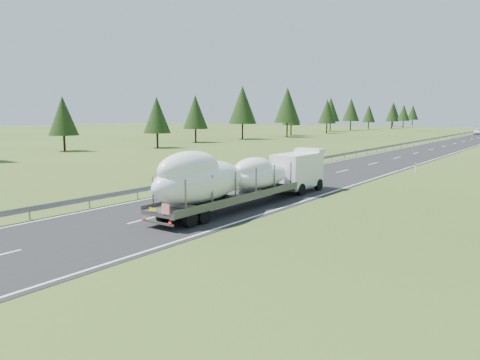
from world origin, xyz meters
The scene contains 6 objects.
ground centered at (0.00, 0.00, 0.00)m, with size 400.00×400.00×0.00m, color #384F1A.
road_surface centered at (0.00, 100.00, 0.01)m, with size 10.00×400.00×0.02m, color black.
guardrail centered at (-5.30, 99.94, 0.60)m, with size 0.10×400.00×0.76m.
tree_line_left centered at (-43.71, 82.23, 6.94)m, with size 14.68×245.25×12.40m.
boat_truck centered at (2.35, 5.74, 2.00)m, with size 2.60×17.33×3.92m.
distant_van centered at (-2.87, 128.17, 0.86)m, with size 2.87×6.22×1.73m, color white.
Camera 1 is at (19.35, -17.97, 5.95)m, focal length 35.00 mm.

